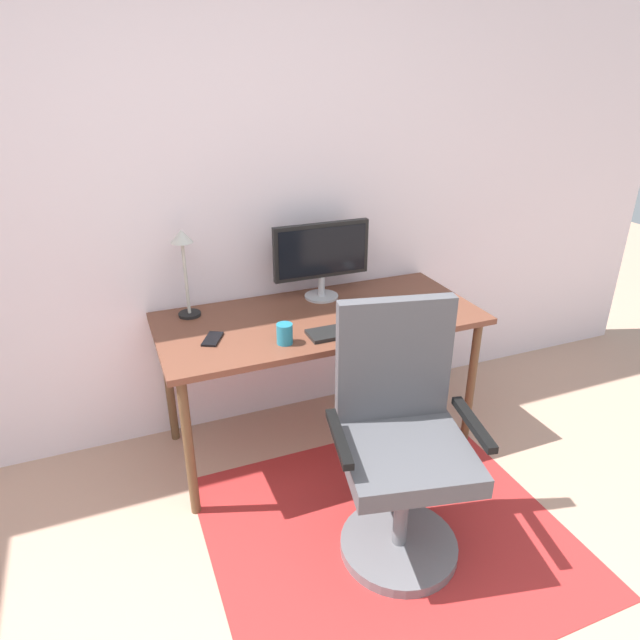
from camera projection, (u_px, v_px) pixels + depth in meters
wall_back at (190, 194)px, 2.73m from camera, size 6.00×0.10×2.60m
area_rug at (387, 533)px, 2.46m from camera, size 1.50×1.34×0.01m
desk at (320, 328)px, 2.80m from camera, size 1.59×0.72×0.74m
monitor at (322, 254)px, 2.89m from camera, size 0.52×0.18×0.40m
keyboard at (352, 329)px, 2.61m from camera, size 0.43×0.13×0.02m
computer_mouse at (415, 314)px, 2.75m from camera, size 0.06×0.10×0.03m
coffee_cup at (285, 334)px, 2.48m from camera, size 0.07×0.07×0.09m
cell_phone at (213, 339)px, 2.53m from camera, size 0.13×0.16×0.01m
desk_lamp at (184, 256)px, 2.65m from camera, size 0.11×0.11×0.44m
office_chair at (400, 451)px, 2.23m from camera, size 0.63×0.58×1.07m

